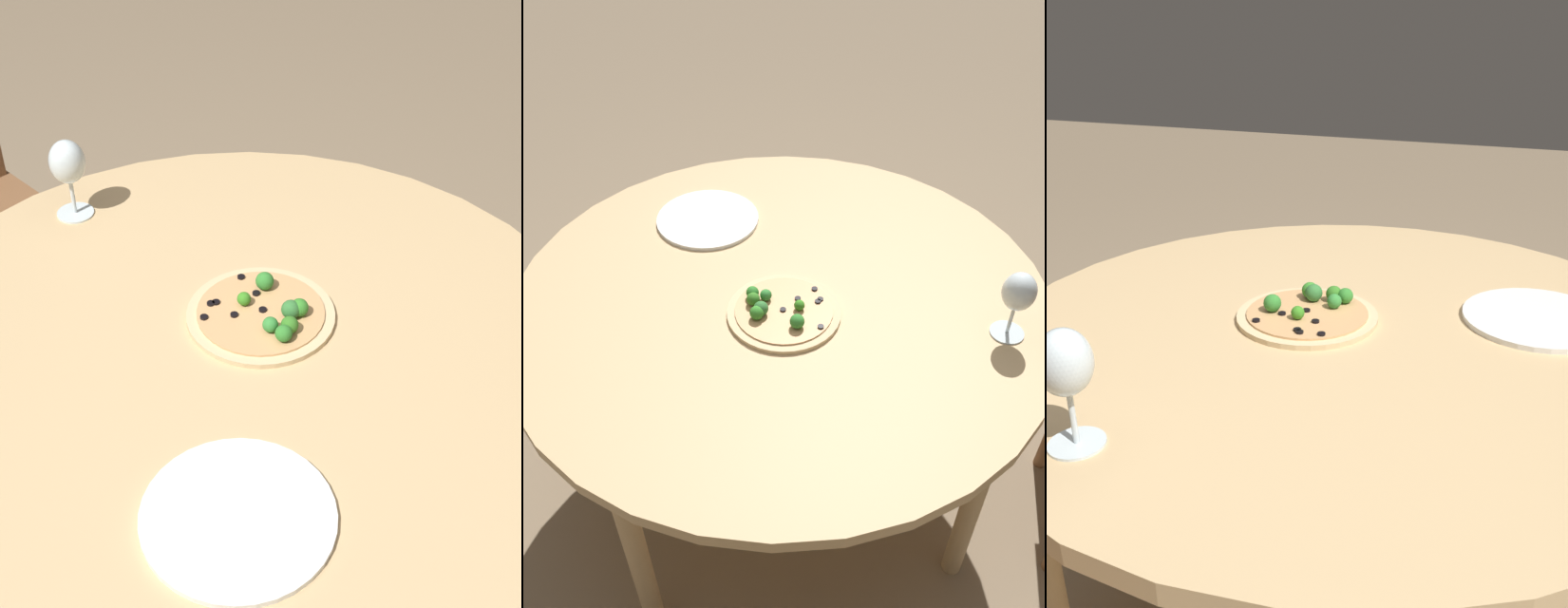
# 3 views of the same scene
# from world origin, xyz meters

# --- Properties ---
(dining_table) EXTENTS (1.27, 1.27, 0.70)m
(dining_table) POSITION_xyz_m (0.00, 0.00, 0.64)
(dining_table) COLOR tan
(dining_table) RESTS_ON ground_plane
(pizza) EXTENTS (0.26, 0.26, 0.05)m
(pizza) POSITION_xyz_m (-0.01, -0.07, 0.71)
(pizza) COLOR #DBBC89
(pizza) RESTS_ON dining_table
(wine_glass) EXTENTS (0.08, 0.08, 0.17)m
(wine_glass) POSITION_xyz_m (0.47, -0.22, 0.82)
(wine_glass) COLOR silver
(wine_glass) RESTS_ON dining_table
(plate_near) EXTENTS (0.27, 0.27, 0.01)m
(plate_near) POSITION_xyz_m (-0.14, 0.33, 0.71)
(plate_near) COLOR white
(plate_near) RESTS_ON dining_table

